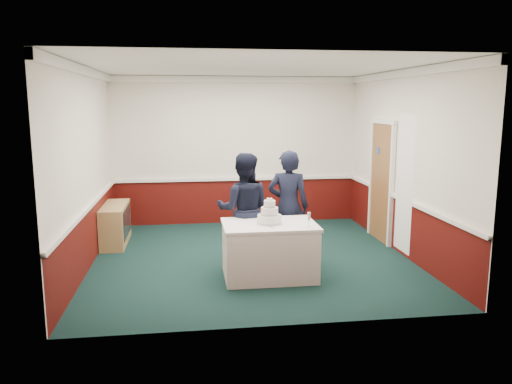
{
  "coord_description": "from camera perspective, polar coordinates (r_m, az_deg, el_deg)",
  "views": [
    {
      "loc": [
        -0.98,
        -7.66,
        2.46
      ],
      "look_at": [
        0.06,
        -0.1,
        1.1
      ],
      "focal_mm": 35.0,
      "sensor_mm": 36.0,
      "label": 1
    }
  ],
  "objects": [
    {
      "name": "sideboard",
      "position": [
        9.18,
        -15.76,
        -3.58
      ],
      "size": [
        0.41,
        1.2,
        0.7
      ],
      "color": "tan",
      "rests_on": "ground"
    },
    {
      "name": "champagne_flute",
      "position": [
        6.85,
        6.07,
        -2.87
      ],
      "size": [
        0.05,
        0.05,
        0.21
      ],
      "color": "silver",
      "rests_on": "cake_table"
    },
    {
      "name": "person_woman",
      "position": [
        7.79,
        3.7,
        -1.63
      ],
      "size": [
        0.73,
        0.58,
        1.76
      ],
      "primitive_type": "imported",
      "rotation": [
        0.0,
        0.0,
        2.87
      ],
      "color": "black",
      "rests_on": "ground"
    },
    {
      "name": "wedding_cake",
      "position": [
        7.03,
        1.55,
        -2.72
      ],
      "size": [
        0.35,
        0.35,
        0.36
      ],
      "color": "white",
      "rests_on": "cake_table"
    },
    {
      "name": "cake_knife",
      "position": [
        6.86,
        1.57,
        -3.98
      ],
      "size": [
        0.09,
        0.21,
        0.0
      ],
      "primitive_type": "cube",
      "rotation": [
        0.0,
        0.0,
        0.35
      ],
      "color": "silver",
      "rests_on": "cake_table"
    },
    {
      "name": "person_man",
      "position": [
        7.61,
        -1.42,
        -2.0
      ],
      "size": [
        0.93,
        0.78,
        1.73
      ],
      "primitive_type": "imported",
      "rotation": [
        0.0,
        0.0,
        2.98
      ],
      "color": "black",
      "rests_on": "ground"
    },
    {
      "name": "room_shell",
      "position": [
        8.36,
        -0.54,
        6.71
      ],
      "size": [
        5.0,
        5.0,
        3.0
      ],
      "color": "silver",
      "rests_on": "ground"
    },
    {
      "name": "cake_table",
      "position": [
        7.16,
        1.53,
        -6.62
      ],
      "size": [
        1.32,
        0.92,
        0.79
      ],
      "color": "white",
      "rests_on": "ground"
    },
    {
      "name": "ground",
      "position": [
        8.11,
        -0.52,
        -7.56
      ],
      "size": [
        5.0,
        5.0,
        0.0
      ],
      "primitive_type": "plane",
      "color": "black",
      "rests_on": "ground"
    }
  ]
}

